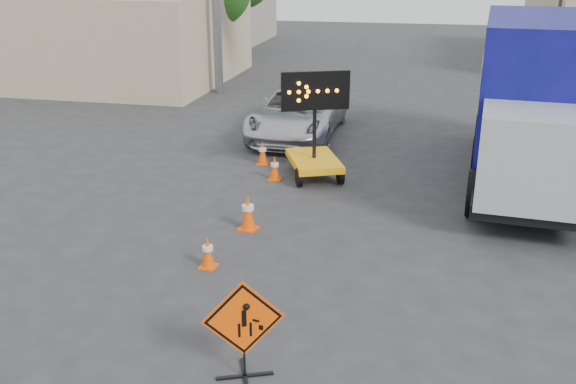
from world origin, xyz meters
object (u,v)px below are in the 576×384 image
(construction_sign, at_px, (244,328))
(box_truck, at_px, (533,110))
(pickup_truck, at_px, (298,112))
(arrow_board, at_px, (314,154))

(construction_sign, relative_size, box_truck, 0.17)
(pickup_truck, distance_m, box_truck, 7.55)
(arrow_board, height_order, box_truck, box_truck)
(construction_sign, bearing_deg, box_truck, 41.30)
(pickup_truck, bearing_deg, box_truck, -23.66)
(arrow_board, relative_size, box_truck, 0.32)
(construction_sign, distance_m, pickup_truck, 13.03)
(pickup_truck, xyz_separation_m, box_truck, (6.82, -3.05, 1.11))
(arrow_board, distance_m, box_truck, 5.76)
(construction_sign, height_order, box_truck, box_truck)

